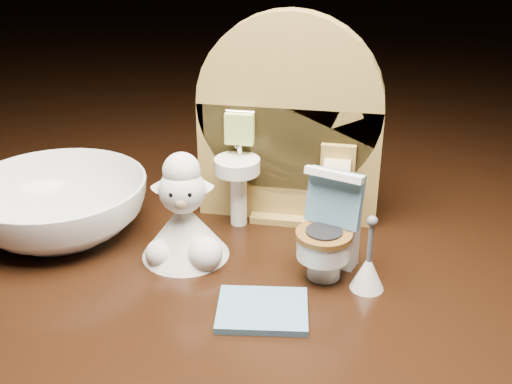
# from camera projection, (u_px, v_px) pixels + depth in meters

# --- Properties ---
(backdrop_panel) EXTENTS (0.13, 0.05, 0.15)m
(backdrop_panel) POSITION_uv_depth(u_px,v_px,m) (287.00, 133.00, 0.45)
(backdrop_panel) COLOR olive
(backdrop_panel) RESTS_ON ground
(toy_toilet) EXTENTS (0.04, 0.05, 0.07)m
(toy_toilet) POSITION_uv_depth(u_px,v_px,m) (329.00, 236.00, 0.40)
(toy_toilet) COLOR white
(toy_toilet) RESTS_ON ground
(bath_mat) EXTENTS (0.06, 0.05, 0.00)m
(bath_mat) POSITION_uv_depth(u_px,v_px,m) (262.00, 310.00, 0.37)
(bath_mat) COLOR teal
(bath_mat) RESTS_ON ground
(toilet_brush) EXTENTS (0.02, 0.02, 0.05)m
(toilet_brush) POSITION_uv_depth(u_px,v_px,m) (368.00, 270.00, 0.39)
(toilet_brush) COLOR white
(toilet_brush) RESTS_ON ground
(plush_lamb) EXTENTS (0.06, 0.06, 0.07)m
(plush_lamb) POSITION_uv_depth(u_px,v_px,m) (184.00, 222.00, 0.42)
(plush_lamb) COLOR silver
(plush_lamb) RESTS_ON ground
(ceramic_bowl) EXTENTS (0.16, 0.16, 0.04)m
(ceramic_bowl) POSITION_uv_depth(u_px,v_px,m) (58.00, 207.00, 0.45)
(ceramic_bowl) COLOR white
(ceramic_bowl) RESTS_ON ground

